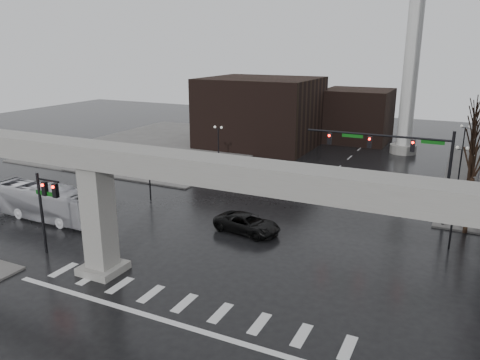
{
  "coord_description": "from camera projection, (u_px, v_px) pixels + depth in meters",
  "views": [
    {
      "loc": [
        13.58,
        -21.38,
        14.52
      ],
      "look_at": [
        -1.65,
        9.8,
        4.5
      ],
      "focal_mm": 35.0,
      "sensor_mm": 36.0,
      "label": 1
    }
  ],
  "objects": [
    {
      "name": "city_bus",
      "position": [
        45.0,
        202.0,
        40.27
      ],
      "size": [
        10.9,
        2.74,
        3.02
      ],
      "primitive_type": "imported",
      "rotation": [
        0.0,
        0.0,
        1.55
      ],
      "color": "silver",
      "rests_on": "ground"
    },
    {
      "name": "smokestack",
      "position": [
        412.0,
        54.0,
        61.69
      ],
      "size": [
        3.6,
        3.6,
        30.0
      ],
      "color": "silver",
      "rests_on": "ground"
    },
    {
      "name": "lamp_left_1",
      "position": [
        218.0,
        139.0,
        57.11
      ],
      "size": [
        1.22,
        0.32,
        5.11
      ],
      "color": "black",
      "rests_on": "ground"
    },
    {
      "name": "sidewalk_nw",
      "position": [
        171.0,
        145.0,
        70.23
      ],
      "size": [
        28.0,
        36.0,
        0.15
      ],
      "primitive_type": "cube",
      "color": "slate",
      "rests_on": "ground"
    },
    {
      "name": "tree_right_1",
      "position": [
        471.0,
        175.0,
        43.75
      ],
      "size": [
        1.09,
        1.61,
        7.67
      ],
      "color": "black",
      "rests_on": "ground"
    },
    {
      "name": "elevated_guideway",
      "position": [
        210.0,
        189.0,
        25.77
      ],
      "size": [
        48.0,
        2.6,
        8.7
      ],
      "color": "gray",
      "rests_on": "ground"
    },
    {
      "name": "lamp_right_1",
      "position": [
        460.0,
        163.0,
        45.73
      ],
      "size": [
        1.22,
        0.32,
        5.11
      ],
      "color": "black",
      "rests_on": "ground"
    },
    {
      "name": "lamp_right_2",
      "position": [
        464.0,
        138.0,
        57.81
      ],
      "size": [
        1.22,
        0.32,
        5.11
      ],
      "color": "black",
      "rests_on": "ground"
    },
    {
      "name": "tree_right_2",
      "position": [
        472.0,
        157.0,
        50.64
      ],
      "size": [
        1.1,
        1.63,
        7.85
      ],
      "color": "black",
      "rests_on": "ground"
    },
    {
      "name": "signal_left_pole",
      "position": [
        46.0,
        201.0,
        32.68
      ],
      "size": [
        2.3,
        0.3,
        6.0
      ],
      "color": "black",
      "rests_on": "ground"
    },
    {
      "name": "pickup_truck",
      "position": [
        247.0,
        224.0,
        37.46
      ],
      "size": [
        5.8,
        3.31,
        1.52
      ],
      "primitive_type": "imported",
      "rotation": [
        0.0,
        0.0,
        1.42
      ],
      "color": "black",
      "rests_on": "ground"
    },
    {
      "name": "lamp_left_0",
      "position": [
        149.0,
        164.0,
        45.03
      ],
      "size": [
        1.22,
        0.32,
        5.11
      ],
      "color": "black",
      "rests_on": "ground"
    },
    {
      "name": "building_far_mid",
      "position": [
        357.0,
        115.0,
        72.84
      ],
      "size": [
        10.0,
        10.0,
        8.0
      ],
      "primitive_type": "cube",
      "color": "black",
      "rests_on": "ground"
    },
    {
      "name": "signal_mast_arm",
      "position": [
        402.0,
        153.0,
        39.03
      ],
      "size": [
        12.12,
        0.43,
        8.0
      ],
      "color": "black",
      "rests_on": "ground"
    },
    {
      "name": "tree_right_4",
      "position": [
        473.0,
        132.0,
        64.42
      ],
      "size": [
        1.12,
        1.69,
        8.19
      ],
      "color": "black",
      "rests_on": "ground"
    },
    {
      "name": "tree_right_0",
      "position": [
        470.0,
        200.0,
        36.87
      ],
      "size": [
        1.09,
        1.58,
        7.5
      ],
      "color": "black",
      "rests_on": "ground"
    },
    {
      "name": "ground",
      "position": [
        193.0,
        295.0,
        28.21
      ],
      "size": [
        160.0,
        160.0,
        0.0
      ],
      "primitive_type": "plane",
      "color": "black",
      "rests_on": "ground"
    },
    {
      "name": "building_far_left",
      "position": [
        261.0,
        112.0,
        68.99
      ],
      "size": [
        16.0,
        14.0,
        10.0
      ],
      "primitive_type": "cube",
      "color": "black",
      "rests_on": "ground"
    },
    {
      "name": "lamp_right_0",
      "position": [
        454.0,
        205.0,
        33.64
      ],
      "size": [
        1.22,
        0.32,
        5.11
      ],
      "color": "black",
      "rests_on": "ground"
    },
    {
      "name": "lamp_left_2",
      "position": [
        264.0,
        123.0,
        69.2
      ],
      "size": [
        1.22,
        0.32,
        5.11
      ],
      "color": "black",
      "rests_on": "ground"
    },
    {
      "name": "tree_right_3",
      "position": [
        473.0,
        143.0,
        57.53
      ],
      "size": [
        1.11,
        1.66,
        8.02
      ],
      "color": "black",
      "rests_on": "ground"
    }
  ]
}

